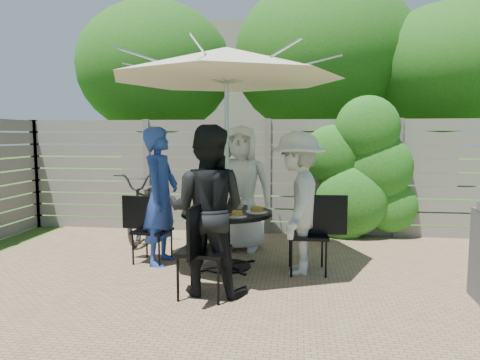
# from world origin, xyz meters

# --- Properties ---
(backyard_envelope) EXTENTS (60.00, 60.00, 5.00)m
(backyard_envelope) POSITION_xyz_m (0.09, 10.29, 2.61)
(backyard_envelope) COLOR #2E531A
(backyard_envelope) RESTS_ON ground
(patio_table) EXTENTS (1.13, 1.13, 0.69)m
(patio_table) POSITION_xyz_m (-0.35, 1.13, 0.48)
(patio_table) COLOR black
(patio_table) RESTS_ON ground
(umbrella) EXTENTS (2.86, 2.86, 2.59)m
(umbrella) POSITION_xyz_m (-0.35, 1.13, 2.40)
(umbrella) COLOR silver
(umbrella) RESTS_ON ground
(chair_back) EXTENTS (0.41, 0.60, 0.82)m
(chair_back) POSITION_xyz_m (-0.28, 2.09, 0.25)
(chair_back) COLOR black
(chair_back) RESTS_ON ground
(person_back) EXTENTS (0.88, 0.61, 1.73)m
(person_back) POSITION_xyz_m (-0.29, 1.95, 0.86)
(person_back) COLOR silver
(person_back) RESTS_ON ground
(chair_left) EXTENTS (0.63, 0.46, 0.84)m
(chair_left) POSITION_xyz_m (-1.31, 1.20, 0.25)
(chair_left) COLOR black
(chair_left) RESTS_ON ground
(person_left) EXTENTS (0.45, 0.65, 1.69)m
(person_left) POSITION_xyz_m (-1.18, 1.19, 0.85)
(person_left) COLOR #24409C
(person_left) RESTS_ON ground
(chair_front) EXTENTS (0.50, 0.71, 0.96)m
(chair_front) POSITION_xyz_m (-0.42, 0.16, 0.29)
(chair_front) COLOR black
(chair_front) RESTS_ON ground
(person_front) EXTENTS (0.87, 0.70, 1.69)m
(person_front) POSITION_xyz_m (-0.41, 0.30, 0.85)
(person_front) COLOR black
(person_front) RESTS_ON ground
(chair_right) EXTENTS (0.67, 0.46, 0.92)m
(chair_right) POSITION_xyz_m (0.61, 1.06, 0.28)
(chair_right) COLOR black
(chair_right) RESTS_ON ground
(person_right) EXTENTS (0.68, 1.10, 1.64)m
(person_right) POSITION_xyz_m (0.48, 1.07, 0.82)
(person_right) COLOR silver
(person_right) RESTS_ON ground
(plate_back) EXTENTS (0.26, 0.26, 0.06)m
(plate_back) POSITION_xyz_m (-0.33, 1.49, 0.72)
(plate_back) COLOR white
(plate_back) RESTS_ON patio_table
(plate_left) EXTENTS (0.26, 0.26, 0.06)m
(plate_left) POSITION_xyz_m (-0.71, 1.15, 0.72)
(plate_left) COLOR white
(plate_left) RESTS_ON patio_table
(plate_front) EXTENTS (0.26, 0.26, 0.06)m
(plate_front) POSITION_xyz_m (-0.38, 0.77, 0.72)
(plate_front) COLOR white
(plate_front) RESTS_ON patio_table
(plate_right) EXTENTS (0.26, 0.26, 0.06)m
(plate_right) POSITION_xyz_m (0.01, 1.10, 0.72)
(plate_right) COLOR white
(plate_right) RESTS_ON patio_table
(plate_extra) EXTENTS (0.24, 0.24, 0.06)m
(plate_extra) POSITION_xyz_m (-0.19, 0.81, 0.72)
(plate_extra) COLOR white
(plate_extra) RESTS_ON patio_table
(glass_back) EXTENTS (0.07, 0.07, 0.14)m
(glass_back) POSITION_xyz_m (-0.44, 1.39, 0.76)
(glass_back) COLOR silver
(glass_back) RESTS_ON patio_table
(glass_left) EXTENTS (0.07, 0.07, 0.14)m
(glass_left) POSITION_xyz_m (-0.62, 1.04, 0.76)
(glass_left) COLOR silver
(glass_left) RESTS_ON patio_table
(glass_front) EXTENTS (0.07, 0.07, 0.14)m
(glass_front) POSITION_xyz_m (-0.27, 0.86, 0.76)
(glass_front) COLOR silver
(glass_front) RESTS_ON patio_table
(glass_right) EXTENTS (0.07, 0.07, 0.14)m
(glass_right) POSITION_xyz_m (-0.08, 1.21, 0.76)
(glass_right) COLOR silver
(glass_right) RESTS_ON patio_table
(syrup_jug) EXTENTS (0.09, 0.09, 0.16)m
(syrup_jug) POSITION_xyz_m (-0.41, 1.18, 0.77)
(syrup_jug) COLOR #59280C
(syrup_jug) RESTS_ON patio_table
(coffee_cup) EXTENTS (0.08, 0.08, 0.12)m
(coffee_cup) POSITION_xyz_m (-0.24, 1.34, 0.75)
(coffee_cup) COLOR #C6B293
(coffee_cup) RESTS_ON patio_table
(bicycle) EXTENTS (0.94, 2.05, 1.04)m
(bicycle) POSITION_xyz_m (-1.88, 2.60, 0.52)
(bicycle) COLOR #333338
(bicycle) RESTS_ON ground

